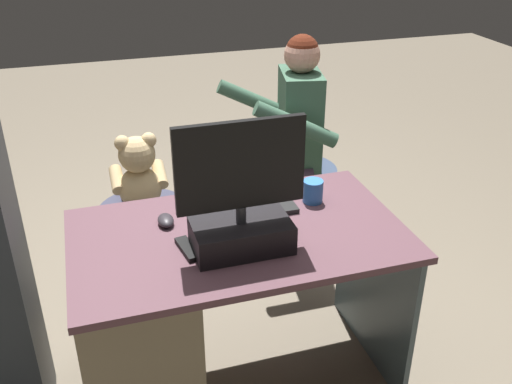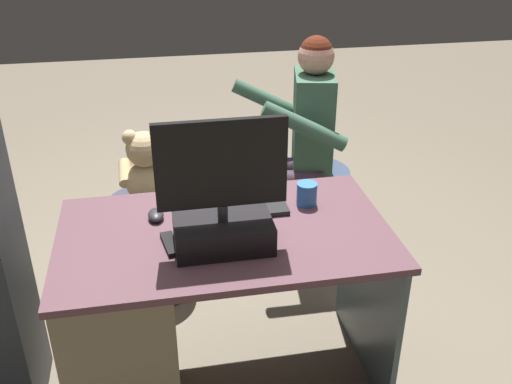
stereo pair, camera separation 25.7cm
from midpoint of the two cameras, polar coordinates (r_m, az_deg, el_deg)
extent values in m
plane|color=#736755|center=(2.88, -6.31, -12.42)|extent=(10.00, 10.00, 0.00)
cube|color=brown|center=(2.15, -5.18, -4.39)|extent=(1.23, 0.72, 0.03)
cube|color=#7F7157|center=(2.34, -14.87, -13.42)|extent=(0.39, 0.67, 0.70)
cube|color=#41535B|center=(2.52, 8.63, -9.23)|extent=(0.02, 0.65, 0.70)
cube|color=black|center=(2.02, -5.10, -4.36)|extent=(0.34, 0.20, 0.11)
cylinder|color=#333338|center=(1.98, -5.21, -2.31)|extent=(0.04, 0.04, 0.06)
cube|color=black|center=(1.89, -5.44, 2.55)|extent=(0.44, 0.02, 0.31)
cube|color=#19598C|center=(1.91, -5.53, 2.72)|extent=(0.41, 0.00, 0.28)
cube|color=black|center=(2.26, -4.57, -1.95)|extent=(0.42, 0.14, 0.02)
ellipsoid|color=#2F2A2F|center=(2.22, -12.20, -2.84)|extent=(0.06, 0.10, 0.04)
cylinder|color=#3372BF|center=(2.32, 2.49, 0.00)|extent=(0.08, 0.08, 0.09)
cube|color=black|center=(2.06, -10.36, -5.65)|extent=(0.07, 0.16, 0.02)
cylinder|color=black|center=(3.13, -12.72, -8.99)|extent=(0.51, 0.51, 0.03)
cylinder|color=gray|center=(3.01, -13.13, -5.82)|extent=(0.04, 0.04, 0.39)
cylinder|color=#3B3D53|center=(2.90, -13.60, -2.11)|extent=(0.43, 0.43, 0.06)
ellipsoid|color=#D7B67F|center=(2.84, -13.91, 0.30)|extent=(0.20, 0.17, 0.21)
sphere|color=#D7B67F|center=(2.76, -14.32, 3.54)|extent=(0.17, 0.17, 0.17)
sphere|color=beige|center=(2.83, -14.40, 3.88)|extent=(0.07, 0.07, 0.07)
sphere|color=#D7B67F|center=(2.74, -13.22, 4.95)|extent=(0.07, 0.07, 0.07)
sphere|color=#D7B67F|center=(2.74, -15.73, 4.60)|extent=(0.07, 0.07, 0.07)
cylinder|color=#D7B67F|center=(2.85, -12.04, 1.68)|extent=(0.06, 0.16, 0.11)
cylinder|color=#D7B67F|center=(2.85, -16.10, 1.11)|extent=(0.06, 0.16, 0.11)
cylinder|color=#D7B67F|center=(2.97, -12.91, 0.18)|extent=(0.07, 0.13, 0.07)
cylinder|color=#D7B67F|center=(2.97, -14.96, -0.11)|extent=(0.07, 0.13, 0.07)
cylinder|color=black|center=(3.42, 1.74, -4.75)|extent=(0.58, 0.58, 0.03)
cylinder|color=gray|center=(3.31, 1.79, -1.73)|extent=(0.04, 0.04, 0.39)
cylinder|color=#3E4D68|center=(3.21, 1.85, 1.77)|extent=(0.44, 0.44, 0.06)
cube|color=#3E644D|center=(3.09, 1.94, 6.83)|extent=(0.26, 0.35, 0.55)
sphere|color=tan|center=(2.98, 2.05, 13.33)|extent=(0.18, 0.18, 0.18)
sphere|color=#552012|center=(2.97, 2.05, 13.67)|extent=(0.17, 0.17, 0.17)
cylinder|color=#3E644D|center=(2.83, 1.37, 6.60)|extent=(0.44, 0.16, 0.25)
cylinder|color=#3E644D|center=(3.15, -2.33, 8.86)|extent=(0.44, 0.16, 0.25)
cylinder|color=#3D2C3A|center=(3.03, -0.46, 1.19)|extent=(0.41, 0.19, 0.11)
cylinder|color=#3D2C3A|center=(3.08, -3.64, -3.91)|extent=(0.10, 0.10, 0.47)
cylinder|color=#3D2C3A|center=(3.17, -2.00, 2.43)|extent=(0.41, 0.19, 0.11)
cylinder|color=#3D2C3A|center=(3.22, -5.03, -2.47)|extent=(0.10, 0.10, 0.47)
camera|label=1|loc=(0.13, -92.86, -1.51)|focal=40.57mm
camera|label=2|loc=(0.13, 87.14, 1.51)|focal=40.57mm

